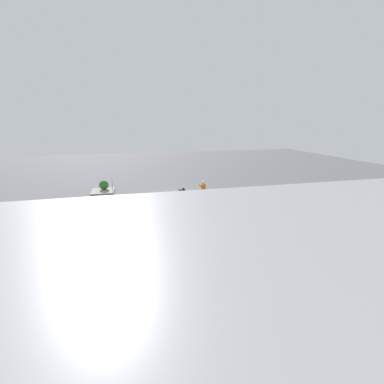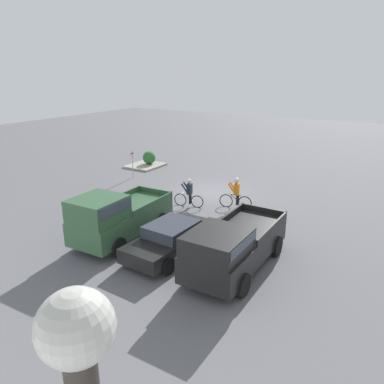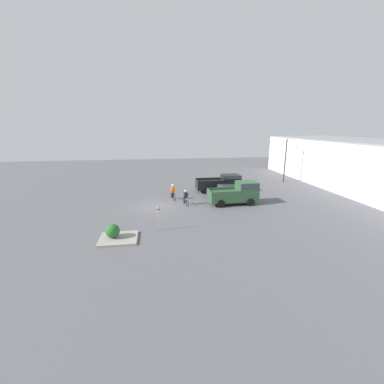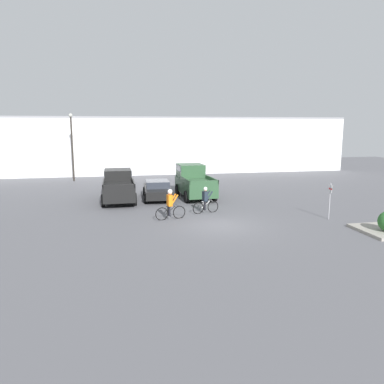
{
  "view_description": "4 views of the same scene",
  "coord_description": "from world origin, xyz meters",
  "px_view_note": "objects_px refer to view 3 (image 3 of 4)",
  "views": [
    {
      "loc": [
        4.66,
        26.08,
        7.44
      ],
      "look_at": [
        -0.73,
        3.83,
        1.2
      ],
      "focal_mm": 24.0,
      "sensor_mm": 36.0,
      "label": 1
    },
    {
      "loc": [
        -10.62,
        19.9,
        7.4
      ],
      "look_at": [
        -0.73,
        3.83,
        1.2
      ],
      "focal_mm": 35.0,
      "sensor_mm": 36.0,
      "label": 2
    },
    {
      "loc": [
        25.79,
        -0.09,
        8.09
      ],
      "look_at": [
        -0.73,
        3.83,
        1.2
      ],
      "focal_mm": 24.0,
      "sensor_mm": 36.0,
      "label": 3
    },
    {
      "loc": [
        -5.32,
        -18.83,
        5.24
      ],
      "look_at": [
        -0.73,
        3.83,
        1.2
      ],
      "focal_mm": 35.0,
      "sensor_mm": 36.0,
      "label": 4
    }
  ],
  "objects_px": {
    "shrub": "(113,231)",
    "pickup_truck_0": "(221,183)",
    "pickup_truck_1": "(237,193)",
    "cyclist_1": "(173,192)",
    "sedan_0": "(227,191)",
    "lamppost": "(286,156)",
    "fire_lane_sign": "(159,215)",
    "cyclist_0": "(186,197)"
  },
  "relations": [
    {
      "from": "shrub",
      "to": "pickup_truck_0",
      "type": "bearing_deg",
      "value": 138.22
    },
    {
      "from": "pickup_truck_1",
      "to": "cyclist_1",
      "type": "distance_m",
      "value": 7.2
    },
    {
      "from": "sedan_0",
      "to": "cyclist_1",
      "type": "xyz_separation_m",
      "value": [
        0.04,
        -6.34,
        0.21
      ]
    },
    {
      "from": "cyclist_1",
      "to": "lamppost",
      "type": "relative_size",
      "value": 0.28
    },
    {
      "from": "sedan_0",
      "to": "lamppost",
      "type": "xyz_separation_m",
      "value": [
        -7.01,
        10.77,
        3.13
      ]
    },
    {
      "from": "lamppost",
      "to": "fire_lane_sign",
      "type": "bearing_deg",
      "value": -49.76
    },
    {
      "from": "pickup_truck_0",
      "to": "pickup_truck_1",
      "type": "xyz_separation_m",
      "value": [
        5.59,
        0.26,
        0.11
      ]
    },
    {
      "from": "sedan_0",
      "to": "cyclist_1",
      "type": "distance_m",
      "value": 6.34
    },
    {
      "from": "fire_lane_sign",
      "to": "pickup_truck_0",
      "type": "bearing_deg",
      "value": 145.24
    },
    {
      "from": "pickup_truck_1",
      "to": "cyclist_1",
      "type": "xyz_separation_m",
      "value": [
        -2.74,
        -6.65,
        -0.31
      ]
    },
    {
      "from": "sedan_0",
      "to": "pickup_truck_0",
      "type": "bearing_deg",
      "value": 178.91
    },
    {
      "from": "lamppost",
      "to": "pickup_truck_0",
      "type": "bearing_deg",
      "value": -68.55
    },
    {
      "from": "pickup_truck_0",
      "to": "sedan_0",
      "type": "relative_size",
      "value": 1.19
    },
    {
      "from": "cyclist_1",
      "to": "fire_lane_sign",
      "type": "distance_m",
      "value": 9.11
    },
    {
      "from": "sedan_0",
      "to": "shrub",
      "type": "xyz_separation_m",
      "value": [
        10.13,
        -11.5,
        -0.03
      ]
    },
    {
      "from": "cyclist_0",
      "to": "cyclist_1",
      "type": "relative_size",
      "value": 0.95
    },
    {
      "from": "pickup_truck_1",
      "to": "cyclist_0",
      "type": "bearing_deg",
      "value": -94.05
    },
    {
      "from": "cyclist_0",
      "to": "shrub",
      "type": "xyz_separation_m",
      "value": [
        7.74,
        -6.33,
        -0.15
      ]
    },
    {
      "from": "sedan_0",
      "to": "shrub",
      "type": "bearing_deg",
      "value": -48.62
    },
    {
      "from": "fire_lane_sign",
      "to": "shrub",
      "type": "relative_size",
      "value": 2.04
    },
    {
      "from": "pickup_truck_0",
      "to": "cyclist_0",
      "type": "xyz_separation_m",
      "value": [
        5.2,
        -5.23,
        -0.29
      ]
    },
    {
      "from": "pickup_truck_0",
      "to": "lamppost",
      "type": "bearing_deg",
      "value": 111.45
    },
    {
      "from": "cyclist_0",
      "to": "fire_lane_sign",
      "type": "distance_m",
      "value": 7.22
    },
    {
      "from": "cyclist_0",
      "to": "fire_lane_sign",
      "type": "bearing_deg",
      "value": -24.11
    },
    {
      "from": "cyclist_1",
      "to": "fire_lane_sign",
      "type": "bearing_deg",
      "value": -11.28
    },
    {
      "from": "pickup_truck_0",
      "to": "cyclist_0",
      "type": "relative_size",
      "value": 3.25
    },
    {
      "from": "pickup_truck_1",
      "to": "shrub",
      "type": "height_order",
      "value": "pickup_truck_1"
    },
    {
      "from": "sedan_0",
      "to": "shrub",
      "type": "height_order",
      "value": "sedan_0"
    },
    {
      "from": "pickup_truck_1",
      "to": "cyclist_0",
      "type": "relative_size",
      "value": 3.05
    },
    {
      "from": "lamppost",
      "to": "shrub",
      "type": "relative_size",
      "value": 6.34
    },
    {
      "from": "pickup_truck_0",
      "to": "fire_lane_sign",
      "type": "bearing_deg",
      "value": -34.76
    },
    {
      "from": "cyclist_0",
      "to": "lamppost",
      "type": "bearing_deg",
      "value": 120.54
    },
    {
      "from": "pickup_truck_1",
      "to": "fire_lane_sign",
      "type": "bearing_deg",
      "value": -53.73
    },
    {
      "from": "fire_lane_sign",
      "to": "sedan_0",
      "type": "bearing_deg",
      "value": 137.86
    },
    {
      "from": "fire_lane_sign",
      "to": "shrub",
      "type": "distance_m",
      "value": 3.63
    },
    {
      "from": "cyclist_0",
      "to": "fire_lane_sign",
      "type": "relative_size",
      "value": 0.82
    },
    {
      "from": "cyclist_1",
      "to": "lamppost",
      "type": "xyz_separation_m",
      "value": [
        -7.06,
        17.11,
        2.92
      ]
    },
    {
      "from": "pickup_truck_0",
      "to": "cyclist_1",
      "type": "distance_m",
      "value": 7.0
    },
    {
      "from": "sedan_0",
      "to": "fire_lane_sign",
      "type": "distance_m",
      "value": 12.11
    },
    {
      "from": "shrub",
      "to": "cyclist_0",
      "type": "bearing_deg",
      "value": 140.72
    },
    {
      "from": "cyclist_1",
      "to": "shrub",
      "type": "distance_m",
      "value": 11.34
    },
    {
      "from": "pickup_truck_1",
      "to": "fire_lane_sign",
      "type": "distance_m",
      "value": 10.46
    }
  ]
}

